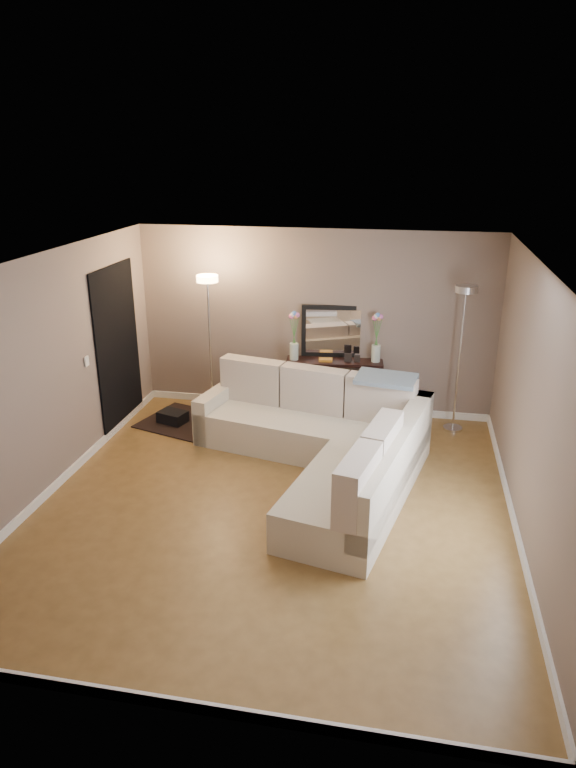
% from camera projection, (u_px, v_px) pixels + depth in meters
% --- Properties ---
extents(floor, '(5.00, 5.50, 0.01)m').
position_uv_depth(floor, '(274.00, 505.00, 6.91)').
color(floor, brown).
rests_on(floor, ground).
extents(ceiling, '(5.00, 5.50, 0.01)m').
position_uv_depth(ceiling, '(272.00, 263.00, 6.00)').
color(ceiling, white).
rests_on(ceiling, ground).
extents(wall_back, '(5.00, 0.02, 2.60)m').
position_uv_depth(wall_back, '(314.00, 322.00, 8.99)').
color(wall_back, '#79675D').
rests_on(wall_back, ground).
extents(wall_front, '(5.00, 0.02, 2.60)m').
position_uv_depth(wall_front, '(178.00, 554.00, 3.92)').
color(wall_front, '#79675D').
rests_on(wall_front, ground).
extents(wall_left, '(0.02, 5.50, 2.60)m').
position_uv_depth(wall_left, '(45.00, 377.00, 6.90)').
color(wall_left, '#79675D').
rests_on(wall_left, ground).
extents(wall_right, '(0.02, 5.50, 2.60)m').
position_uv_depth(wall_right, '(534.00, 411.00, 6.01)').
color(wall_right, '#79675D').
rests_on(wall_right, ground).
extents(baseboard_back, '(5.00, 0.03, 0.10)m').
position_uv_depth(baseboard_back, '(313.00, 405.00, 9.41)').
color(baseboard_back, white).
rests_on(baseboard_back, ground).
extents(baseboard_front, '(5.00, 0.03, 0.10)m').
position_uv_depth(baseboard_front, '(190.00, 706.00, 4.38)').
color(baseboard_front, white).
rests_on(baseboard_front, ground).
extents(baseboard_left, '(0.03, 5.50, 0.10)m').
position_uv_depth(baseboard_left, '(62.00, 479.00, 7.33)').
color(baseboard_left, white).
rests_on(baseboard_left, ground).
extents(baseboard_right, '(0.03, 5.50, 0.10)m').
position_uv_depth(baseboard_right, '(515.00, 525.00, 6.45)').
color(baseboard_right, white).
rests_on(baseboard_right, ground).
extents(doorway, '(0.02, 1.20, 2.20)m').
position_uv_depth(doorway, '(118.00, 348.00, 8.53)').
color(doorway, black).
rests_on(doorway, ground).
extents(switch_plate, '(0.02, 0.08, 0.12)m').
position_uv_depth(switch_plate, '(87.00, 361.00, 7.71)').
color(switch_plate, white).
rests_on(switch_plate, ground).
extents(sectional_sofa, '(2.99, 3.28, 1.00)m').
position_uv_depth(sectional_sofa, '(327.00, 441.00, 7.54)').
color(sectional_sofa, beige).
rests_on(sectional_sofa, floor).
extents(throw_blanket, '(0.78, 0.53, 0.10)m').
position_uv_depth(throw_blanket, '(386.00, 379.00, 7.74)').
color(throw_blanket, slate).
rests_on(throw_blanket, sectional_sofa).
extents(console_table, '(1.37, 0.51, 0.82)m').
position_uv_depth(console_table, '(328.00, 384.00, 9.06)').
color(console_table, black).
rests_on(console_table, floor).
extents(leaning_mirror, '(0.95, 0.15, 0.74)m').
position_uv_depth(leaning_mirror, '(335.00, 331.00, 8.95)').
color(leaning_mirror, black).
rests_on(leaning_mirror, console_table).
extents(table_decor, '(0.57, 0.14, 0.13)m').
position_uv_depth(table_decor, '(334.00, 360.00, 8.88)').
color(table_decor, orange).
rests_on(table_decor, console_table).
extents(flower_vase_left, '(0.16, 0.14, 0.70)m').
position_uv_depth(flower_vase_left, '(294.00, 340.00, 8.86)').
color(flower_vase_left, silver).
rests_on(flower_vase_left, console_table).
extents(flower_vase_right, '(0.16, 0.14, 0.70)m').
position_uv_depth(flower_vase_right, '(376.00, 341.00, 8.78)').
color(flower_vase_right, silver).
rests_on(flower_vase_right, console_table).
extents(floor_lamp_lit, '(0.36, 0.36, 2.02)m').
position_uv_depth(floor_lamp_lit, '(209.00, 319.00, 8.69)').
color(floor_lamp_lit, silver).
rests_on(floor_lamp_lit, floor).
extents(floor_lamp_unlit, '(0.33, 0.33, 1.98)m').
position_uv_depth(floor_lamp_unlit, '(462.00, 330.00, 8.25)').
color(floor_lamp_unlit, silver).
rests_on(floor_lamp_unlit, floor).
extents(charcoal_rug, '(1.55, 1.33, 0.02)m').
position_uv_depth(charcoal_rug, '(191.00, 423.00, 8.92)').
color(charcoal_rug, black).
rests_on(charcoal_rug, floor).
extents(black_bag, '(0.43, 0.36, 0.24)m').
position_uv_depth(black_bag, '(173.00, 420.00, 8.92)').
color(black_bag, black).
rests_on(black_bag, charcoal_rug).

